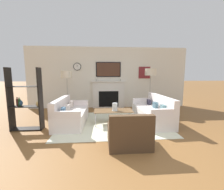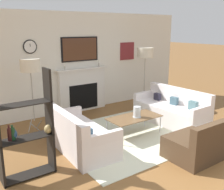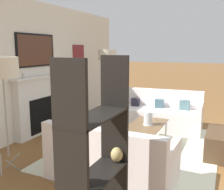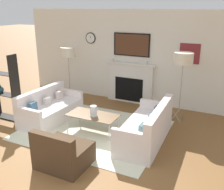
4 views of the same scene
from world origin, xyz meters
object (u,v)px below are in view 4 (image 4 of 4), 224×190
(couch_left, at_px, (50,110))
(hurricane_candle, at_px, (94,111))
(armchair, at_px, (63,154))
(shelf_unit, at_px, (4,89))
(floor_lamp_right, at_px, (184,59))
(coffee_table, at_px, (93,116))
(couch_right, at_px, (147,129))
(floor_lamp_left, at_px, (68,53))

(couch_left, xyz_separation_m, hurricane_candle, (1.35, -0.12, 0.24))
(couch_left, bearing_deg, armchair, -45.25)
(hurricane_candle, distance_m, shelf_unit, 2.47)
(hurricane_candle, distance_m, floor_lamp_right, 2.46)
(couch_left, xyz_separation_m, coffee_table, (1.30, -0.09, 0.12))
(couch_right, relative_size, coffee_table, 1.61)
(couch_left, height_order, couch_right, couch_right)
(couch_left, xyz_separation_m, floor_lamp_right, (2.94, 1.42, 1.30))
(armchair, height_order, coffee_table, armchair)
(couch_right, distance_m, armchair, 1.86)
(floor_lamp_right, bearing_deg, couch_right, -104.57)
(floor_lamp_left, bearing_deg, armchair, -57.48)
(hurricane_candle, bearing_deg, coffee_table, 141.34)
(hurricane_candle, height_order, floor_lamp_right, floor_lamp_right)
(floor_lamp_left, bearing_deg, hurricane_candle, -41.99)
(couch_left, distance_m, floor_lamp_left, 1.90)
(hurricane_candle, xyz_separation_m, shelf_unit, (-2.44, -0.25, 0.26))
(armchair, height_order, floor_lamp_right, floor_lamp_right)
(hurricane_candle, relative_size, floor_lamp_left, 0.14)
(coffee_table, bearing_deg, couch_left, 176.17)
(couch_right, bearing_deg, shelf_unit, -174.24)
(armchair, bearing_deg, couch_right, 55.03)
(armchair, xyz_separation_m, shelf_unit, (-2.60, 1.15, 0.54))
(shelf_unit, bearing_deg, floor_lamp_left, 67.93)
(coffee_table, height_order, shelf_unit, shelf_unit)
(couch_right, relative_size, hurricane_candle, 8.03)
(couch_right, height_order, floor_lamp_left, floor_lamp_left)
(couch_left, height_order, floor_lamp_right, floor_lamp_right)
(floor_lamp_right, xyz_separation_m, shelf_unit, (-4.04, -1.79, -0.79))
(couch_right, xyz_separation_m, floor_lamp_right, (0.37, 1.42, 1.28))
(floor_lamp_left, relative_size, floor_lamp_right, 0.95)
(couch_right, height_order, armchair, couch_right)
(floor_lamp_right, bearing_deg, coffee_table, -137.34)
(hurricane_candle, bearing_deg, couch_right, 5.64)
(hurricane_candle, xyz_separation_m, floor_lamp_right, (1.60, 1.54, 1.05))
(floor_lamp_right, distance_m, shelf_unit, 4.49)
(coffee_table, xyz_separation_m, floor_lamp_right, (1.64, 1.51, 1.18))
(armchair, distance_m, shelf_unit, 2.90)
(couch_left, height_order, floor_lamp_left, floor_lamp_left)
(hurricane_candle, bearing_deg, floor_lamp_left, 138.01)
(armchair, xyz_separation_m, hurricane_candle, (-0.16, 1.40, 0.28))
(coffee_table, distance_m, shelf_unit, 2.45)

